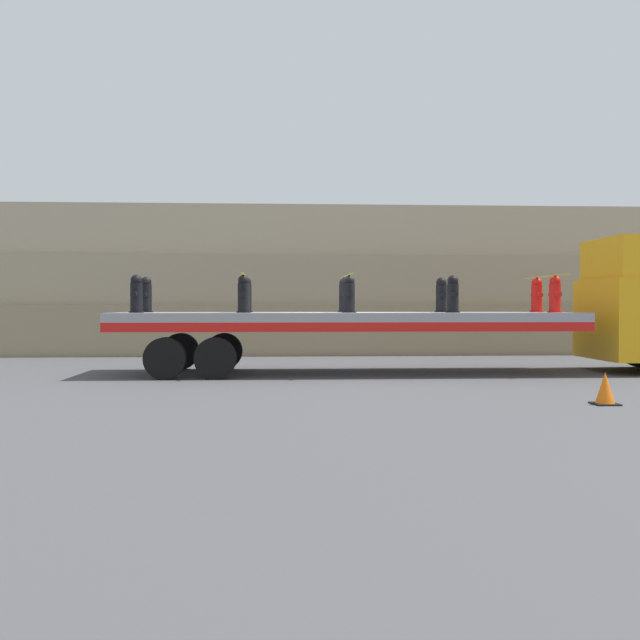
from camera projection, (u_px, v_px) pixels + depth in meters
name	position (u px, v px, depth m)	size (l,w,h in m)	color
ground_plane	(347.00, 373.00, 16.33)	(120.00, 120.00, 0.00)	#474749
rock_cliff	(326.00, 281.00, 23.46)	(60.00, 3.30, 4.70)	gray
flatbed_trailer	(326.00, 322.00, 16.28)	(10.49, 2.67, 1.39)	gray
fire_hydrant_black_near_0	(136.00, 294.00, 15.47)	(0.32, 0.55, 0.83)	black
fire_hydrant_black_far_0	(146.00, 295.00, 16.59)	(0.32, 0.55, 0.83)	black
fire_hydrant_black_near_1	(244.00, 294.00, 15.59)	(0.32, 0.55, 0.83)	black
fire_hydrant_black_far_1	(246.00, 295.00, 16.72)	(0.32, 0.55, 0.83)	black
fire_hydrant_black_near_2	(349.00, 294.00, 15.72)	(0.32, 0.55, 0.83)	black
fire_hydrant_black_far_2	(344.00, 295.00, 16.85)	(0.32, 0.55, 0.83)	black
fire_hydrant_black_near_3	(453.00, 295.00, 15.85)	(0.32, 0.55, 0.83)	black
fire_hydrant_black_far_3	(441.00, 295.00, 16.98)	(0.32, 0.55, 0.83)	black
fire_hydrant_red_near_4	(555.00, 295.00, 15.98)	(0.32, 0.55, 0.83)	red
fire_hydrant_red_far_4	(537.00, 295.00, 17.11)	(0.32, 0.55, 0.83)	red
cargo_strap_rear	(245.00, 276.00, 16.15)	(0.05, 2.77, 0.01)	yellow
cargo_strap_middle	(347.00, 276.00, 16.28)	(0.05, 2.77, 0.01)	yellow
cargo_strap_front	(546.00, 276.00, 16.54)	(0.05, 2.77, 0.01)	yellow
traffic_cone	(605.00, 389.00, 11.13)	(0.38, 0.38, 0.51)	black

